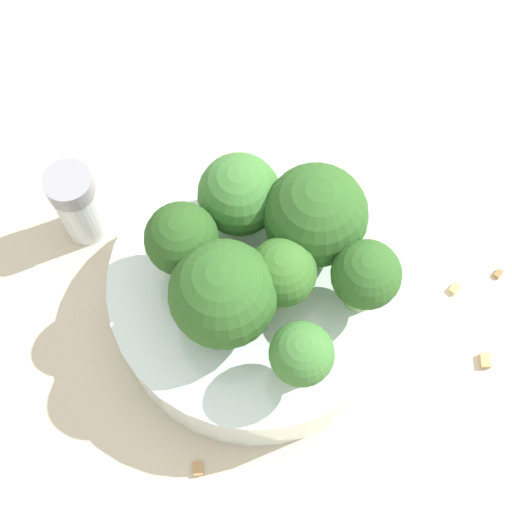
% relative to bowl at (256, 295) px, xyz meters
% --- Properties ---
extents(ground_plane, '(3.00, 3.00, 0.00)m').
position_rel_bowl_xyz_m(ground_plane, '(0.00, 0.00, -0.03)').
color(ground_plane, beige).
extents(bowl, '(0.18, 0.18, 0.05)m').
position_rel_bowl_xyz_m(bowl, '(0.00, 0.00, 0.00)').
color(bowl, silver).
rests_on(bowl, ground_plane).
extents(broccoli_floret_0, '(0.03, 0.03, 0.05)m').
position_rel_bowl_xyz_m(broccoli_floret_0, '(-0.05, 0.03, 0.06)').
color(broccoli_floret_0, '#84AD66').
rests_on(broccoli_floret_0, bowl).
extents(broccoli_floret_1, '(0.06, 0.06, 0.06)m').
position_rel_bowl_xyz_m(broccoli_floret_1, '(-0.00, 0.03, 0.06)').
color(broccoli_floret_1, '#84AD66').
rests_on(broccoli_floret_1, bowl).
extents(broccoli_floret_2, '(0.04, 0.04, 0.06)m').
position_rel_bowl_xyz_m(broccoli_floret_2, '(0.04, 0.02, 0.06)').
color(broccoli_floret_2, '#8EB770').
rests_on(broccoli_floret_2, bowl).
extents(broccoli_floret_3, '(0.06, 0.06, 0.06)m').
position_rel_bowl_xyz_m(broccoli_floret_3, '(-0.01, -0.04, 0.06)').
color(broccoli_floret_3, '#8EB770').
rests_on(broccoli_floret_3, bowl).
extents(broccoli_floret_4, '(0.04, 0.04, 0.05)m').
position_rel_bowl_xyz_m(broccoli_floret_4, '(-0.02, 0.00, 0.06)').
color(broccoli_floret_4, '#84AD66').
rests_on(broccoli_floret_4, bowl).
extents(broccoli_floret_5, '(0.05, 0.05, 0.05)m').
position_rel_bowl_xyz_m(broccoli_floret_5, '(0.03, -0.03, 0.06)').
color(broccoli_floret_5, '#84AD66').
rests_on(broccoli_floret_5, bowl).
extents(broccoli_floret_6, '(0.04, 0.04, 0.05)m').
position_rel_bowl_xyz_m(broccoli_floret_6, '(-0.05, -0.03, 0.06)').
color(broccoli_floret_6, '#84AD66').
rests_on(broccoli_floret_6, bowl).
extents(pepper_shaker, '(0.03, 0.03, 0.06)m').
position_rel_bowl_xyz_m(pepper_shaker, '(0.13, 0.02, 0.01)').
color(pepper_shaker, silver).
rests_on(pepper_shaker, ground_plane).
extents(almond_crumb_0, '(0.01, 0.01, 0.01)m').
position_rel_bowl_xyz_m(almond_crumb_0, '(-0.14, -0.06, -0.02)').
color(almond_crumb_0, tan).
rests_on(almond_crumb_0, ground_plane).
extents(almond_crumb_1, '(0.00, 0.01, 0.01)m').
position_rel_bowl_xyz_m(almond_crumb_1, '(-0.11, -0.12, -0.02)').
color(almond_crumb_1, olive).
rests_on(almond_crumb_1, ground_plane).
extents(almond_crumb_2, '(0.01, 0.01, 0.01)m').
position_rel_bowl_xyz_m(almond_crumb_2, '(0.01, -0.10, -0.02)').
color(almond_crumb_2, '#AD7F4C').
rests_on(almond_crumb_2, ground_plane).
extents(almond_crumb_3, '(0.01, 0.01, 0.01)m').
position_rel_bowl_xyz_m(almond_crumb_3, '(-0.03, 0.10, -0.02)').
color(almond_crumb_3, '#AD7F4C').
rests_on(almond_crumb_3, ground_plane).
extents(almond_crumb_4, '(0.01, 0.01, 0.01)m').
position_rel_bowl_xyz_m(almond_crumb_4, '(-0.10, -0.09, -0.02)').
color(almond_crumb_4, tan).
rests_on(almond_crumb_4, ground_plane).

